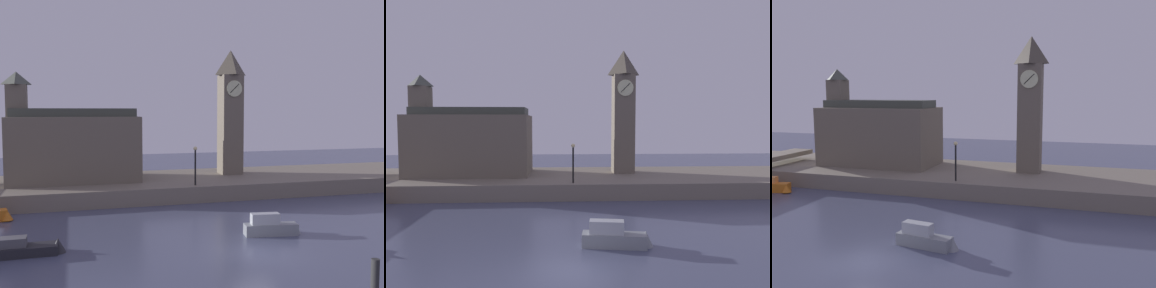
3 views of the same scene
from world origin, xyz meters
The scene contains 6 objects.
ground_plane centered at (0.00, 0.00, 0.00)m, with size 120.00×120.00×0.00m, color #474C66.
far_embankment centered at (0.00, 20.00, 0.75)m, with size 70.00×12.00×1.50m, color slate.
clock_tower centered at (6.36, 21.27, 8.41)m, with size 2.47×2.51×13.37m.
parliament_hall centered at (-10.34, 20.87, 5.01)m, with size 12.39×6.54×10.54m.
streetlamp centered at (0.61, 15.03, 3.76)m, with size 0.36×0.36×3.59m.
boat_cruiser_grey centered at (2.67, 3.05, 0.56)m, with size 4.13×1.48×1.53m.
Camera 2 is at (-0.47, -15.02, 6.89)m, focal length 31.01 mm.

